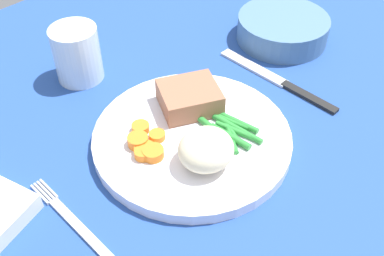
# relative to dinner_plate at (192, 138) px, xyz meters

# --- Properties ---
(dining_table) EXTENTS (1.20, 0.90, 0.02)m
(dining_table) POSITION_rel_dinner_plate_xyz_m (0.03, 0.03, -0.02)
(dining_table) COLOR #234793
(dining_table) RESTS_ON ground
(dinner_plate) EXTENTS (0.25, 0.25, 0.02)m
(dinner_plate) POSITION_rel_dinner_plate_xyz_m (0.00, 0.00, 0.00)
(dinner_plate) COLOR white
(dinner_plate) RESTS_ON dining_table
(meat_portion) EXTENTS (0.10, 0.09, 0.03)m
(meat_portion) POSITION_rel_dinner_plate_xyz_m (0.03, 0.04, 0.02)
(meat_portion) COLOR #936047
(meat_portion) RESTS_ON dinner_plate
(mashed_potatoes) EXTENTS (0.07, 0.06, 0.04)m
(mashed_potatoes) POSITION_rel_dinner_plate_xyz_m (-0.02, -0.04, 0.03)
(mashed_potatoes) COLOR beige
(mashed_potatoes) RESTS_ON dinner_plate
(carrot_slices) EXTENTS (0.05, 0.07, 0.01)m
(carrot_slices) POSITION_rel_dinner_plate_xyz_m (-0.06, 0.02, 0.01)
(carrot_slices) COLOR orange
(carrot_slices) RESTS_ON dinner_plate
(green_beans) EXTENTS (0.05, 0.10, 0.01)m
(green_beans) POSITION_rel_dinner_plate_xyz_m (0.04, -0.03, 0.01)
(green_beans) COLOR #2D8C38
(green_beans) RESTS_ON dinner_plate
(fork) EXTENTS (0.01, 0.17, 0.00)m
(fork) POSITION_rel_dinner_plate_xyz_m (-0.18, -0.00, -0.01)
(fork) COLOR silver
(fork) RESTS_ON dining_table
(knife) EXTENTS (0.02, 0.20, 0.01)m
(knife) POSITION_rel_dinner_plate_xyz_m (0.18, -0.00, -0.01)
(knife) COLOR black
(knife) RESTS_ON dining_table
(water_glass) EXTENTS (0.07, 0.07, 0.08)m
(water_glass) POSITION_rel_dinner_plate_xyz_m (-0.02, 0.21, 0.03)
(water_glass) COLOR silver
(water_glass) RESTS_ON dining_table
(salad_bowl) EXTENTS (0.15, 0.15, 0.04)m
(salad_bowl) POSITION_rel_dinner_plate_xyz_m (0.27, 0.06, 0.01)
(salad_bowl) COLOR #4C7299
(salad_bowl) RESTS_ON dining_table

